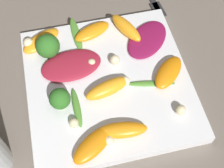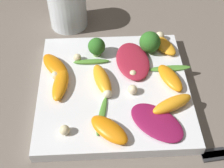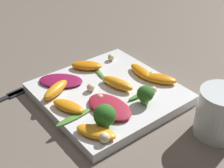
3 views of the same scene
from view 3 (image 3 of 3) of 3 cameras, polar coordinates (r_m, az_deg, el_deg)
name	(u,v)px [view 3 (image 3 of 3)]	position (r m, az deg, el deg)	size (l,w,h in m)	color
ground_plane	(108,97)	(0.67, -0.65, -2.46)	(2.40, 2.40, 0.00)	#6B6056
plate	(108,93)	(0.66, -0.66, -1.73)	(0.27, 0.27, 0.02)	white
drinking_glass	(220,113)	(0.59, 19.08, -5.05)	(0.08, 0.08, 0.09)	white
radicchio_leaf_0	(61,81)	(0.69, -9.33, 0.61)	(0.11, 0.11, 0.01)	maroon
radicchio_leaf_1	(110,107)	(0.60, -0.46, -4.16)	(0.07, 0.11, 0.01)	maroon
orange_segment_0	(87,66)	(0.73, -4.66, 3.39)	(0.07, 0.07, 0.02)	orange
orange_segment_1	(68,106)	(0.60, -8.01, -4.04)	(0.05, 0.07, 0.02)	orange
orange_segment_2	(160,79)	(0.68, 8.72, 0.98)	(0.07, 0.08, 0.02)	orange
orange_segment_3	(96,132)	(0.54, -2.94, -8.75)	(0.06, 0.08, 0.01)	orange
orange_segment_4	(141,72)	(0.70, 5.39, 2.24)	(0.04, 0.08, 0.02)	orange
orange_segment_5	(56,90)	(0.65, -10.26, -1.03)	(0.08, 0.05, 0.02)	orange
orange_segment_6	(117,83)	(0.66, 0.98, 0.15)	(0.04, 0.08, 0.02)	orange
broccoli_floret_0	(105,115)	(0.55, -1.33, -5.78)	(0.04, 0.04, 0.04)	#7A9E51
broccoli_floret_1	(145,94)	(0.61, 6.08, -1.88)	(0.03, 0.03, 0.04)	#7A9E51
arugula_sprig_0	(141,94)	(0.64, 5.34, -1.86)	(0.07, 0.01, 0.01)	#518E33
arugula_sprig_1	(99,72)	(0.71, -2.46, 2.16)	(0.03, 0.08, 0.00)	#518E33
arugula_sprig_2	(74,117)	(0.59, -6.94, -6.02)	(0.08, 0.02, 0.00)	#518E33
macadamia_nut_0	(91,87)	(0.65, -3.91, -0.63)	(0.02, 0.02, 0.02)	beige
macadamia_nut_1	(152,75)	(0.70, 7.30, 1.68)	(0.01, 0.01, 0.01)	beige
macadamia_nut_2	(106,79)	(0.68, -1.14, 0.90)	(0.02, 0.02, 0.02)	beige
macadamia_nut_3	(111,57)	(0.76, -0.18, 4.90)	(0.02, 0.02, 0.02)	beige
macadamia_nut_4	(153,90)	(0.65, 7.58, -1.08)	(0.01, 0.01, 0.01)	beige
macadamia_nut_5	(100,97)	(0.62, -2.18, -2.48)	(0.01, 0.01, 0.01)	beige
macadamia_nut_6	(105,138)	(0.53, -1.37, -9.78)	(0.02, 0.02, 0.02)	beige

